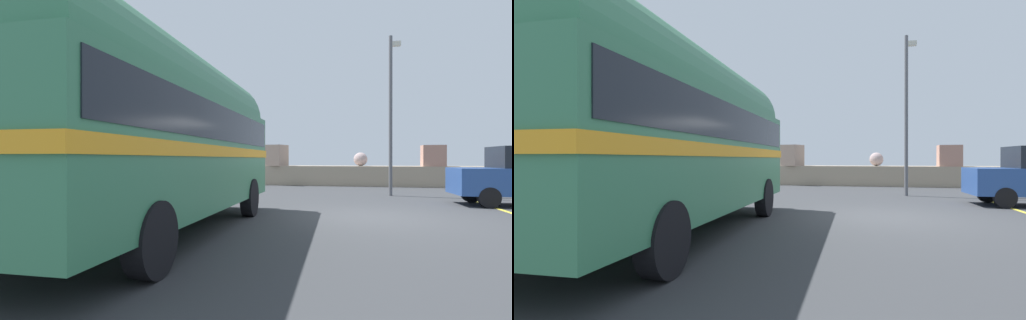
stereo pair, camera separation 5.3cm
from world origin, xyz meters
The scene contains 5 objects.
ground centered at (0.00, 0.00, 0.01)m, with size 32.00×26.00×0.02m.
breakwater centered at (-0.12, 11.78, 0.66)m, with size 31.36×2.02×2.29m.
vintage_coach centered at (-4.08, -3.14, 2.05)m, with size 2.54×8.61×3.70m.
second_coach centered at (-8.64, -2.08, 2.05)m, with size 2.86×8.70×3.70m.
lamp_post centered at (1.22, 6.09, 3.60)m, with size 0.56×0.99×6.39m.
Camera 2 is at (-0.64, -9.96, 1.48)m, focal length 26.68 mm.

